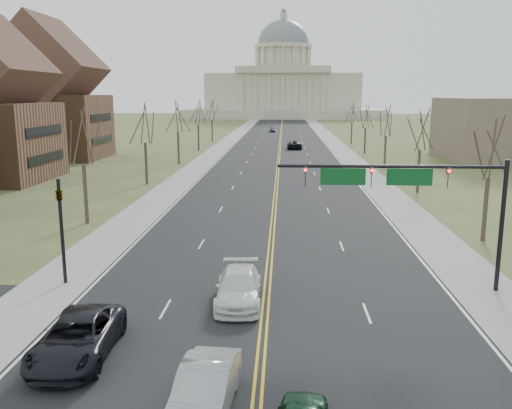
# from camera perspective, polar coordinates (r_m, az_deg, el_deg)

# --- Properties ---
(road) EXTENTS (20.00, 380.00, 0.01)m
(road) POSITION_cam_1_polar(r_m,az_deg,el_deg) (125.64, 2.58, 6.67)
(road) COLOR black
(road) RESTS_ON ground
(cross_road) EXTENTS (120.00, 14.00, 0.01)m
(cross_road) POSITION_cam_1_polar(r_m,az_deg,el_deg) (23.68, 0.61, -14.87)
(cross_road) COLOR black
(cross_road) RESTS_ON ground
(sidewalk_left) EXTENTS (4.00, 380.00, 0.03)m
(sidewalk_left) POSITION_cam_1_polar(r_m,az_deg,el_deg) (126.30, -2.91, 6.70)
(sidewalk_left) COLOR gray
(sidewalk_left) RESTS_ON ground
(sidewalk_right) EXTENTS (4.00, 380.00, 0.03)m
(sidewalk_right) POSITION_cam_1_polar(r_m,az_deg,el_deg) (126.13, 8.07, 6.59)
(sidewalk_right) COLOR gray
(sidewalk_right) RESTS_ON ground
(center_line) EXTENTS (0.42, 380.00, 0.01)m
(center_line) POSITION_cam_1_polar(r_m,az_deg,el_deg) (125.64, 2.58, 6.68)
(center_line) COLOR gold
(center_line) RESTS_ON road
(edge_line_left) EXTENTS (0.15, 380.00, 0.01)m
(edge_line_left) POSITION_cam_1_polar(r_m,az_deg,el_deg) (126.09, -1.91, 6.70)
(edge_line_left) COLOR silver
(edge_line_left) RESTS_ON road
(edge_line_right) EXTENTS (0.15, 380.00, 0.01)m
(edge_line_right) POSITION_cam_1_polar(r_m,az_deg,el_deg) (125.96, 7.07, 6.61)
(edge_line_right) COLOR silver
(edge_line_right) RESTS_ON road
(capitol) EXTENTS (90.00, 60.00, 50.00)m
(capitol) POSITION_cam_1_polar(r_m,az_deg,el_deg) (265.14, 2.84, 12.27)
(capitol) COLOR beige
(capitol) RESTS_ON ground
(signal_mast) EXTENTS (12.12, 0.44, 7.20)m
(signal_mast) POSITION_cam_1_polar(r_m,az_deg,el_deg) (29.83, 15.70, 1.88)
(signal_mast) COLOR black
(signal_mast) RESTS_ON ground
(signal_left) EXTENTS (0.32, 0.36, 6.00)m
(signal_left) POSITION_cam_1_polar(r_m,az_deg,el_deg) (31.98, -19.85, -1.50)
(signal_left) COLOR black
(signal_left) RESTS_ON ground
(tree_r_0) EXTENTS (3.74, 3.74, 8.50)m
(tree_r_0) POSITION_cam_1_polar(r_m,az_deg,el_deg) (42.04, 23.44, 5.12)
(tree_r_0) COLOR #3A3022
(tree_r_0) RESTS_ON ground
(tree_l_0) EXTENTS (3.96, 3.96, 9.00)m
(tree_l_0) POSITION_cam_1_polar(r_m,az_deg,el_deg) (46.33, -17.84, 6.51)
(tree_l_0) COLOR #3A3022
(tree_l_0) RESTS_ON ground
(tree_r_1) EXTENTS (3.74, 3.74, 8.50)m
(tree_r_1) POSITION_cam_1_polar(r_m,az_deg,el_deg) (61.12, 16.96, 7.27)
(tree_r_1) COLOR #3A3022
(tree_r_1) RESTS_ON ground
(tree_l_1) EXTENTS (3.96, 3.96, 9.00)m
(tree_l_1) POSITION_cam_1_polar(r_m,az_deg,el_deg) (65.38, -11.65, 8.11)
(tree_l_1) COLOR #3A3022
(tree_l_1) RESTS_ON ground
(tree_r_2) EXTENTS (3.74, 3.74, 8.50)m
(tree_r_2) POSITION_cam_1_polar(r_m,az_deg,el_deg) (80.64, 13.57, 8.35)
(tree_r_2) COLOR #3A3022
(tree_r_2) RESTS_ON ground
(tree_l_2) EXTENTS (3.96, 3.96, 9.00)m
(tree_l_2) POSITION_cam_1_polar(r_m,az_deg,el_deg) (84.87, -8.25, 8.95)
(tree_l_2) COLOR #3A3022
(tree_l_2) RESTS_ON ground
(tree_r_3) EXTENTS (3.74, 3.74, 8.50)m
(tree_r_3) POSITION_cam_1_polar(r_m,az_deg,el_deg) (100.36, 11.49, 8.99)
(tree_r_3) COLOR #3A3022
(tree_r_3) RESTS_ON ground
(tree_l_3) EXTENTS (3.96, 3.96, 9.00)m
(tree_l_3) POSITION_cam_1_polar(r_m,az_deg,el_deg) (104.55, -6.12, 9.46)
(tree_l_3) COLOR #3A3022
(tree_l_3) RESTS_ON ground
(tree_r_4) EXTENTS (3.74, 3.74, 8.50)m
(tree_r_4) POSITION_cam_1_polar(r_m,az_deg,el_deg) (120.16, 10.10, 9.42)
(tree_r_4) COLOR #3A3022
(tree_r_4) RESTS_ON ground
(tree_l_4) EXTENTS (3.96, 3.96, 9.00)m
(tree_l_4) POSITION_cam_1_polar(r_m,az_deg,el_deg) (124.33, -4.67, 9.80)
(tree_l_4) COLOR #3A3022
(tree_l_4) RESTS_ON ground
(bldg_left_far) EXTENTS (17.10, 14.28, 23.25)m
(bldg_left_far) POSITION_cam_1_polar(r_m,az_deg,el_deg) (97.30, -20.92, 10.17)
(bldg_left_far) COLOR brown
(bldg_left_far) RESTS_ON ground
(car_sb_inner_lead) EXTENTS (2.12, 5.16, 1.66)m
(car_sb_inner_lead) POSITION_cam_1_polar(r_m,az_deg,el_deg) (19.16, -5.44, -18.90)
(car_sb_inner_lead) COLOR gray
(car_sb_inner_lead) RESTS_ON road
(car_sb_outer_lead) EXTENTS (3.00, 6.12, 1.67)m
(car_sb_outer_lead) POSITION_cam_1_polar(r_m,az_deg,el_deg) (23.76, -18.29, -13.15)
(car_sb_outer_lead) COLOR black
(car_sb_outer_lead) RESTS_ON road
(car_sb_inner_second) EXTENTS (2.49, 5.67, 1.62)m
(car_sb_inner_second) POSITION_cam_1_polar(r_m,az_deg,el_deg) (28.08, -1.84, -8.72)
(car_sb_inner_second) COLOR white
(car_sb_inner_second) RESTS_ON road
(car_far_nb) EXTENTS (2.87, 6.03, 1.66)m
(car_far_nb) POSITION_cam_1_polar(r_m,az_deg,el_deg) (108.05, 4.07, 6.32)
(car_far_nb) COLOR black
(car_far_nb) RESTS_ON road
(car_far_sb) EXTENTS (2.02, 4.35, 1.44)m
(car_far_sb) POSITION_cam_1_polar(r_m,az_deg,el_deg) (156.81, 1.75, 7.90)
(car_far_sb) COLOR #54565C
(car_far_sb) RESTS_ON road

